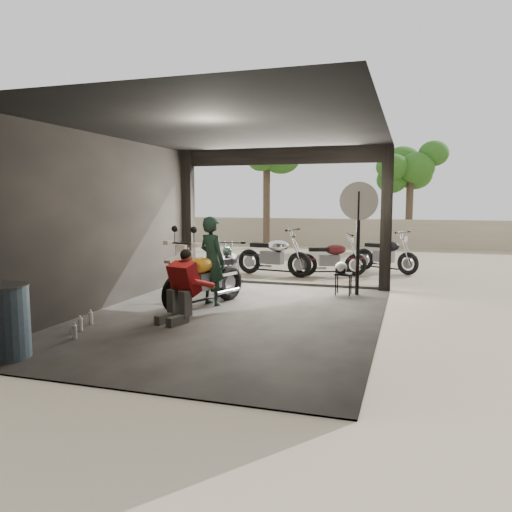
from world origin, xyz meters
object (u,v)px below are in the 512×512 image
Objects in this scene: left_bike at (231,265)px; outside_bike_c at (385,251)px; outside_bike_a at (274,252)px; stool at (344,276)px; sign_post at (358,219)px; mechanic at (179,288)px; oil_drum at (4,323)px; main_bike at (205,273)px; helmet at (341,268)px; outside_bike_b at (331,255)px; rider at (212,261)px.

outside_bike_c reaches higher than left_bike.
stool is at bearing -125.04° from outside_bike_a.
sign_post is (2.43, -2.20, 0.98)m from outside_bike_a.
mechanic is at bearing -125.44° from stool.
oil_drum is (-1.10, -5.35, -0.10)m from left_bike.
main_bike reaches higher than outside_bike_c.
left_bike is 2.41m from helmet.
mechanic reaches higher than left_bike.
sign_post reaches higher than outside_bike_b.
main_bike is at bearing -123.13° from sign_post.
outside_bike_b is at bearing -82.66° from rider.
helmet is 6.55m from oil_drum.
oil_drum reaches higher than stool.
stool is (2.45, 0.24, -0.17)m from left_bike.
mechanic is 4.29× the size of helmet.
outside_bike_a reaches higher than left_bike.
helmet is 0.29× the size of oil_drum.
main_bike reaches higher than helmet.
oil_drum is 6.91m from sign_post.
helmet is (2.10, -2.30, -0.03)m from outside_bike_a.
stool is 1.24m from sign_post.
stool is at bearing 58.44° from main_bike.
main_bike is at bearing -171.61° from outside_bike_a.
outside_bike_c reaches higher than mechanic.
sign_post reaches higher than outside_bike_c.
sign_post is (3.83, 5.64, 1.14)m from oil_drum.
main_bike is at bearing -127.67° from helmet.
outside_bike_b is 2.68m from stool.
rider reaches higher than stool.
left_bike is 1.57m from rider.
outside_bike_b is 2.91m from sign_post.
main_bike is 1.16× the size of outside_bike_b.
main_bike reaches higher than stool.
rider is (-1.60, -4.36, 0.29)m from outside_bike_b.
helmet is at bearing 58.17° from main_bike.
outside_bike_a is 7.96m from oil_drum.
outside_bike_c is 3.85m from sign_post.
sign_post is (0.95, -2.54, 1.05)m from outside_bike_b.
mechanic reaches higher than stool.
outside_bike_c is 3.62× the size of stool.
rider is at bearing 83.37° from main_bike.
outside_bike_a is 1.52m from outside_bike_b.
left_bike is 0.90× the size of outside_bike_a.
outside_bike_c is 6.39× the size of helmet.
outside_bike_c is (3.12, 3.98, 0.01)m from left_bike.
rider is at bearing -170.58° from outside_bike_a.
outside_bike_c is 1.83× the size of oil_drum.
mechanic is at bearing -108.37° from sign_post.
outside_bike_b is 6.00m from mechanic.
outside_bike_c is (3.03, 5.68, -0.06)m from main_bike.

